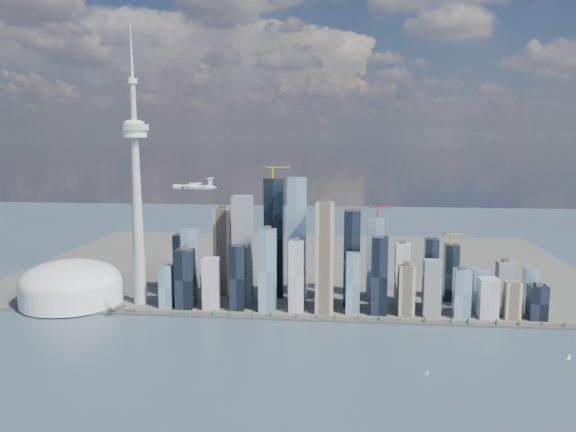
# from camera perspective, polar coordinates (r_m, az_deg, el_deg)

# --- Properties ---
(ground) EXTENTS (4000.00, 4000.00, 0.00)m
(ground) POSITION_cam_1_polar(r_m,az_deg,el_deg) (832.05, -2.34, -15.82)
(ground) COLOR #2F4153
(ground) RESTS_ON ground
(seawall) EXTENTS (1100.00, 22.00, 4.00)m
(seawall) POSITION_cam_1_polar(r_m,az_deg,el_deg) (1063.00, -0.37, -10.31)
(seawall) COLOR #383838
(seawall) RESTS_ON ground
(land) EXTENTS (1400.00, 900.00, 3.00)m
(land) POSITION_cam_1_polar(r_m,az_deg,el_deg) (1495.17, 1.55, -4.93)
(land) COLOR #4C4C47
(land) RESTS_ON ground
(shoreline_trees) EXTENTS (960.53, 7.20, 8.80)m
(shoreline_trees) POSITION_cam_1_polar(r_m,az_deg,el_deg) (1060.89, -0.37, -9.97)
(shoreline_trees) COLOR #3F2D1E
(shoreline_trees) RESTS_ON seawall
(skyscraper_cluster) EXTENTS (736.00, 142.00, 275.82)m
(skyscraper_cluster) POSITION_cam_1_polar(r_m,az_deg,el_deg) (1119.32, 3.17, -4.92)
(skyscraper_cluster) COLOR black
(skyscraper_cluster) RESTS_ON land
(needle_tower) EXTENTS (56.00, 56.00, 550.50)m
(needle_tower) POSITION_cam_1_polar(r_m,az_deg,el_deg) (1144.40, -15.15, 2.70)
(needle_tower) COLOR #A1A29D
(needle_tower) RESTS_ON land
(dome_stadium) EXTENTS (200.00, 200.00, 86.00)m
(dome_stadium) POSITION_cam_1_polar(r_m,az_deg,el_deg) (1225.26, -21.14, -6.56)
(dome_stadium) COLOR white
(dome_stadium) RESTS_ON land
(airplane) EXTENTS (78.81, 69.89, 19.21)m
(airplane) POSITION_cam_1_polar(r_m,az_deg,el_deg) (921.92, -9.60, 2.97)
(airplane) COLOR white
(airplane) RESTS_ON ground
(sailboat_west) EXTENTS (5.98, 2.69, 8.28)m
(sailboat_west) POSITION_cam_1_polar(r_m,az_deg,el_deg) (855.29, 13.92, -15.18)
(sailboat_west) COLOR white
(sailboat_west) RESTS_ON ground
(sailboat_east) EXTENTS (7.70, 4.35, 10.86)m
(sailboat_east) POSITION_cam_1_polar(r_m,az_deg,el_deg) (980.69, 26.64, -12.70)
(sailboat_east) COLOR white
(sailboat_east) RESTS_ON ground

